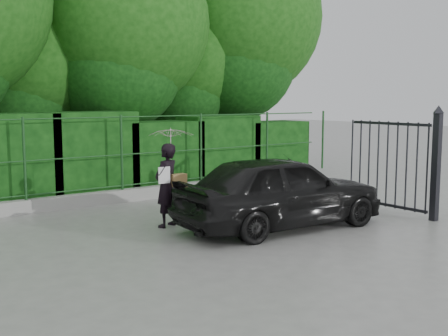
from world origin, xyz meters
TOP-DOWN VIEW (x-y plane):
  - ground at (0.00, 0.00)m, footprint 80.00×80.00m
  - kerb at (0.00, 4.50)m, footprint 14.00×0.25m
  - fence at (0.22, 4.50)m, footprint 14.13×0.06m
  - hedge at (-0.01, 5.50)m, footprint 14.20×1.20m
  - trees at (1.14, 7.74)m, footprint 17.10×6.15m
  - gate at (4.60, -0.72)m, footprint 0.22×2.33m
  - woman at (0.01, 1.63)m, footprint 0.93×0.87m
  - car at (1.65, 0.22)m, footprint 4.36×2.02m

SIDE VIEW (x-z plane):
  - ground at x=0.00m, z-range 0.00..0.00m
  - kerb at x=0.00m, z-range 0.00..0.30m
  - car at x=1.65m, z-range 0.00..1.45m
  - hedge at x=-0.01m, z-range -0.11..2.06m
  - gate at x=4.60m, z-range 0.01..2.37m
  - fence at x=0.22m, z-range 0.30..2.10m
  - woman at x=0.01m, z-range 0.28..2.22m
  - trees at x=1.14m, z-range 0.58..8.66m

